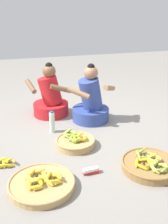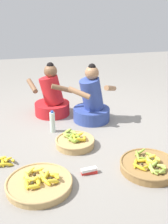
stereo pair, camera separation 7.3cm
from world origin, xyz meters
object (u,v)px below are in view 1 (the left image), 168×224
Objects in this scene: vendor_woman_front at (91,103)px; packet_carton_stack at (91,171)px; banana_basket_mid_left at (150,165)px; water_bottle at (52,122)px; vendor_woman_behind at (50,99)px; banana_basket_back_center at (42,184)px; loose_bananas_near_vendor at (4,163)px; banana_basket_near_bicycle at (75,141)px.

packet_carton_stack is (-0.38, -1.25, -0.24)m from vendor_woman_front.
vendor_woman_front reaches higher than banana_basket_mid_left.
banana_basket_mid_left is at bearing -53.74° from water_bottle.
banana_basket_back_center is (-0.37, -1.71, -0.21)m from vendor_woman_behind.
loose_bananas_near_vendor is at bearing -144.70° from vendor_woman_front.
water_bottle is (0.29, 1.12, 0.09)m from banana_basket_back_center.
vendor_woman_front is 3.49× the size of loose_bananas_near_vendor.
loose_bananas_near_vendor is 0.81× the size of water_bottle.
packet_carton_stack is at bearing -78.21° from water_bottle.
vendor_woman_behind reaches higher than packet_carton_stack.
packet_carton_stack is at bearing -106.91° from vendor_woman_front.
loose_bananas_near_vendor is 0.89m from water_bottle.
banana_basket_back_center is at bearing -102.24° from vendor_woman_behind.
banana_basket_near_bicycle is at bearing -120.61° from vendor_woman_front.
banana_basket_back_center is at bearing -125.87° from banana_basket_near_bicycle.
banana_basket_mid_left is 0.62m from packet_carton_stack.
loose_bananas_near_vendor reaches higher than packet_carton_stack.
banana_basket_mid_left is (0.23, -1.35, -0.21)m from vendor_woman_front.
vendor_woman_front reaches higher than water_bottle.
banana_basket_near_bicycle is 0.75× the size of banana_basket_back_center.
vendor_woman_behind is (-0.51, 0.36, -0.01)m from vendor_woman_front.
vendor_woman_behind is 1.43m from loose_bananas_near_vendor.
banana_basket_mid_left is (0.62, -0.68, -0.00)m from banana_basket_near_bicycle.
banana_basket_near_bicycle reaches higher than banana_basket_back_center.
banana_basket_back_center is 3.78× the size of packet_carton_stack.
loose_bananas_near_vendor is (-0.33, 0.49, -0.02)m from banana_basket_back_center.
banana_basket_near_bicycle is at bearing 132.39° from banana_basket_mid_left.
vendor_woman_front is 1.04× the size of vendor_woman_behind.
banana_basket_near_bicycle is at bearing 91.39° from packet_carton_stack.
loose_bananas_near_vendor is at bearing -119.76° from vendor_woman_behind.
vendor_woman_front reaches higher than banana_basket_back_center.
vendor_woman_behind is 1.76m from banana_basket_back_center.
vendor_woman_behind is 1.64m from packet_carton_stack.
banana_basket_mid_left is 2.04× the size of water_bottle.
loose_bananas_near_vendor is (-1.22, -0.86, -0.24)m from vendor_woman_front.
banana_basket_back_center reaches higher than loose_bananas_near_vendor.
banana_basket_near_bicycle is (-0.40, -0.67, -0.21)m from vendor_woman_front.
vendor_woman_front is at bearing 35.30° from loose_bananas_near_vendor.
vendor_woman_behind reaches higher than banana_basket_near_bicycle.
packet_carton_stack is (0.21, -1.02, -0.11)m from water_bottle.
banana_basket_near_bicycle is at bearing -83.40° from vendor_woman_behind.
vendor_woman_front is 2.81× the size of water_bottle.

